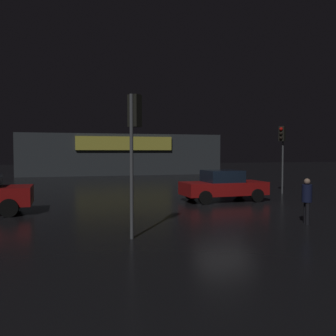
{
  "coord_description": "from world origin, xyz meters",
  "views": [
    {
      "loc": [
        -6.6,
        -14.7,
        2.47
      ],
      "look_at": [
        -1.05,
        5.33,
        1.55
      ],
      "focal_mm": 39.05,
      "sensor_mm": 36.0,
      "label": 1
    }
  ],
  "objects_px": {
    "traffic_signal_main": "(134,127)",
    "car_far": "(223,186)",
    "pedestrian": "(307,198)",
    "traffic_signal_opposite": "(282,141)",
    "store_building": "(120,154)"
  },
  "relations": [
    {
      "from": "store_building",
      "to": "traffic_signal_main",
      "type": "xyz_separation_m",
      "value": [
        -3.91,
        -30.46,
        1.0
      ]
    },
    {
      "from": "traffic_signal_opposite",
      "to": "pedestrian",
      "type": "bearing_deg",
      "value": -117.68
    },
    {
      "from": "traffic_signal_opposite",
      "to": "pedestrian",
      "type": "xyz_separation_m",
      "value": [
        -4.3,
        -8.2,
        -2.18
      ]
    },
    {
      "from": "store_building",
      "to": "pedestrian",
      "type": "relative_size",
      "value": 13.62
    },
    {
      "from": "store_building",
      "to": "car_far",
      "type": "xyz_separation_m",
      "value": [
        1.79,
        -23.87,
        -1.4
      ]
    },
    {
      "from": "pedestrian",
      "to": "traffic_signal_opposite",
      "type": "bearing_deg",
      "value": 62.32
    },
    {
      "from": "traffic_signal_opposite",
      "to": "pedestrian",
      "type": "height_order",
      "value": "traffic_signal_opposite"
    },
    {
      "from": "traffic_signal_opposite",
      "to": "traffic_signal_main",
      "type": "bearing_deg",
      "value": -140.24
    },
    {
      "from": "car_far",
      "to": "pedestrian",
      "type": "relative_size",
      "value": 2.72
    },
    {
      "from": "traffic_signal_main",
      "to": "store_building",
      "type": "bearing_deg",
      "value": 82.69
    },
    {
      "from": "traffic_signal_main",
      "to": "car_far",
      "type": "bearing_deg",
      "value": 49.15
    },
    {
      "from": "store_building",
      "to": "traffic_signal_opposite",
      "type": "bearing_deg",
      "value": -73.71
    },
    {
      "from": "store_building",
      "to": "pedestrian",
      "type": "distance_m",
      "value": 30.18
    },
    {
      "from": "traffic_signal_main",
      "to": "pedestrian",
      "type": "bearing_deg",
      "value": 3.55
    },
    {
      "from": "traffic_signal_main",
      "to": "pedestrian",
      "type": "height_order",
      "value": "traffic_signal_main"
    }
  ]
}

